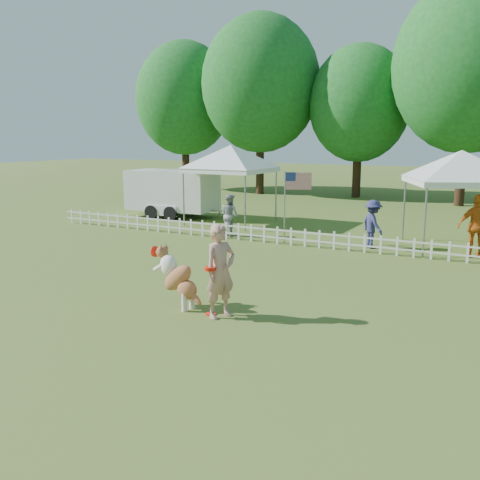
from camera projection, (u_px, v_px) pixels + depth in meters
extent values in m
plane|color=#425F1E|center=(197.00, 305.00, 11.57)|extent=(120.00, 120.00, 0.00)
imported|color=tan|center=(220.00, 271.00, 10.65)|extent=(0.69, 0.82, 1.91)
cylinder|color=red|center=(211.00, 314.00, 10.97)|extent=(0.29, 0.29, 0.02)
imported|color=gray|center=(230.00, 215.00, 19.61)|extent=(0.92, 0.83, 1.55)
imported|color=navy|center=(373.00, 224.00, 17.40)|extent=(1.13, 1.15, 1.59)
imported|color=orange|center=(477.00, 226.00, 15.99)|extent=(1.21, 0.79, 1.92)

